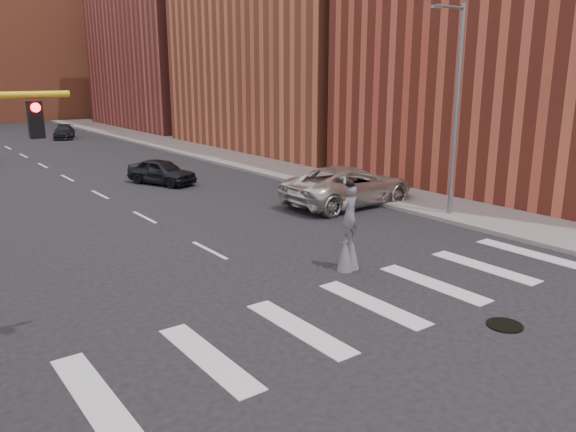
# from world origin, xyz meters

# --- Properties ---
(ground_plane) EXTENTS (160.00, 160.00, 0.00)m
(ground_plane) POSITION_xyz_m (0.00, 0.00, 0.00)
(ground_plane) COLOR black
(ground_plane) RESTS_ON ground
(sidewalk_right) EXTENTS (5.00, 90.00, 0.18)m
(sidewalk_right) POSITION_xyz_m (12.50, 25.00, 0.09)
(sidewalk_right) COLOR slate
(sidewalk_right) RESTS_ON ground
(manhole) EXTENTS (0.90, 0.90, 0.04)m
(manhole) POSITION_xyz_m (3.00, -2.00, 0.02)
(manhole) COLOR black
(manhole) RESTS_ON ground
(building_mid) EXTENTS (16.00, 22.00, 24.00)m
(building_mid) POSITION_xyz_m (22.00, 30.00, 12.00)
(building_mid) COLOR #BA5C3A
(building_mid) RESTS_ON ground
(building_far) EXTENTS (16.00, 22.00, 20.00)m
(building_far) POSITION_xyz_m (22.00, 54.00, 10.00)
(building_far) COLOR brown
(building_far) RESTS_ON ground
(streetlight) EXTENTS (2.05, 0.20, 9.00)m
(streetlight) POSITION_xyz_m (10.90, 6.00, 4.90)
(streetlight) COLOR slate
(streetlight) RESTS_ON ground
(stilt_performer) EXTENTS (0.84, 0.56, 2.99)m
(stilt_performer) POSITION_xyz_m (2.65, 3.50, 1.22)
(stilt_performer) COLOR #362115
(stilt_performer) RESTS_ON ground
(suv_crossing) EXTENTS (6.89, 3.31, 1.89)m
(suv_crossing) POSITION_xyz_m (9.00, 10.45, 0.95)
(suv_crossing) COLOR silver
(suv_crossing) RESTS_ON ground
(car_near) EXTENTS (3.23, 4.61, 1.46)m
(car_near) POSITION_xyz_m (3.90, 20.80, 0.73)
(car_near) COLOR black
(car_near) RESTS_ON ground
(car_far) EXTENTS (3.16, 4.78, 1.29)m
(car_far) POSITION_xyz_m (6.00, 48.59, 0.64)
(car_far) COLOR black
(car_far) RESTS_ON ground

